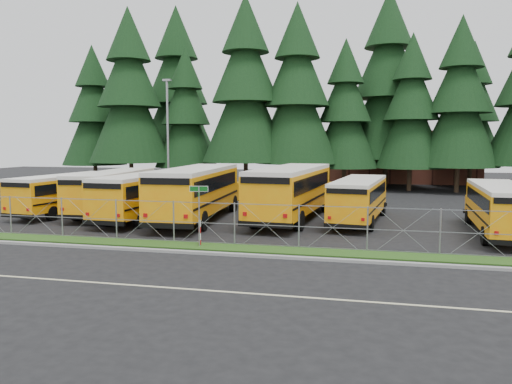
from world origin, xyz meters
The scene contains 28 objects.
ground centered at (0.00, 0.00, 0.00)m, with size 120.00×120.00×0.00m, color black.
curb centered at (0.00, -3.10, 0.06)m, with size 50.00×0.25×0.12m, color gray.
grass_verge centered at (0.00, -1.70, 0.03)m, with size 50.00×1.40×0.06m, color #224513.
road_lane_line centered at (0.00, -8.00, 0.01)m, with size 50.00×0.12×0.01m, color beige.
chainlink_fence centered at (0.00, -1.00, 1.00)m, with size 44.00×0.10×2.00m, color gray, non-canonical shape.
brick_building centered at (6.00, 40.00, 3.00)m, with size 22.00×10.00×6.00m, color brown.
bus_0 centered at (-14.46, 6.37, 1.31)m, with size 2.35×9.98×2.62m, color orange, non-canonical shape.
bus_1 centered at (-11.40, 6.90, 1.42)m, with size 2.56×10.85×2.84m, color orange, non-canonical shape.
bus_2 centered at (-8.31, 5.39, 1.41)m, with size 2.55×10.79×2.83m, color orange, non-canonical shape.
bus_3 centered at (-5.13, 5.62, 1.62)m, with size 2.91×12.33×3.23m, color orange, non-canonical shape.
bus_5 centered at (0.45, 7.04, 1.63)m, with size 2.93×12.42×3.26m, color orange, non-canonical shape.
bus_6 centered at (4.47, 7.05, 1.30)m, with size 2.35×9.94×2.61m, color orange, non-canonical shape.
bus_east centered at (11.50, 4.41, 1.31)m, with size 2.36×10.00×2.62m, color orange, non-canonical shape.
street_sign centered at (-2.43, -1.82, 2.03)m, with size 0.82×0.54×2.81m.
striped_bollard centered at (-2.51, -1.52, 0.60)m, with size 0.11×0.11×1.20m, color #B20C0C.
light_standard centered at (-12.26, 17.88, 5.50)m, with size 0.70×0.35×10.14m.
conifer_0 centered at (-24.56, 26.51, 7.59)m, with size 6.86×6.86×15.18m, color black, non-canonical shape.
conifer_1 centered at (-18.95, 24.00, 9.13)m, with size 8.25×8.25×18.25m, color black, non-canonical shape.
conifer_2 centered at (-13.73, 26.13, 7.22)m, with size 6.53×6.53×14.43m, color black, non-canonical shape.
conifer_3 centered at (-7.03, 24.84, 9.48)m, with size 8.57×8.57×18.95m, color black, non-canonical shape.
conifer_4 centered at (-2.09, 25.50, 9.03)m, with size 8.16×8.16×18.05m, color black, non-canonical shape.
conifer_5 centered at (2.43, 27.36, 7.40)m, with size 6.70×6.70×14.81m, color black, non-canonical shape.
conifer_6 centered at (8.69, 27.59, 7.55)m, with size 6.83×6.83×15.11m, color black, non-canonical shape.
conifer_7 centered at (12.95, 26.97, 8.19)m, with size 7.40×7.40×16.38m, color black, non-canonical shape.
conifer_10 centered at (-16.66, 31.00, 9.99)m, with size 9.03×9.03×19.98m, color black, non-canonical shape.
conifer_11 centered at (-4.13, 35.38, 7.45)m, with size 6.74×6.74×14.90m, color black, non-canonical shape.
conifer_12 centered at (6.53, 31.15, 10.20)m, with size 9.23×9.23×20.41m, color black, non-canonical shape.
conifer_13 centered at (15.24, 33.56, 7.59)m, with size 6.86×6.86×15.18m, color black, non-canonical shape.
Camera 1 is at (5.13, -22.94, 4.81)m, focal length 35.00 mm.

